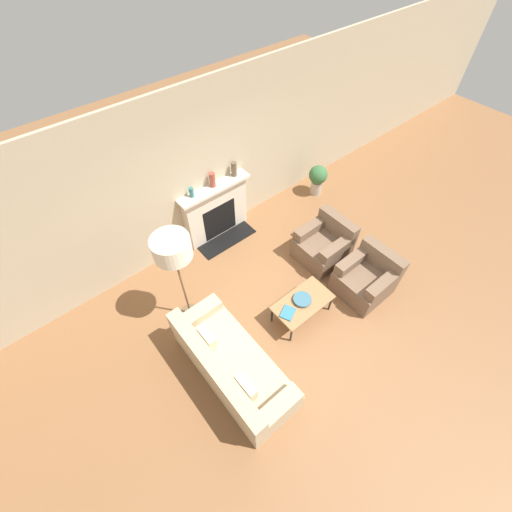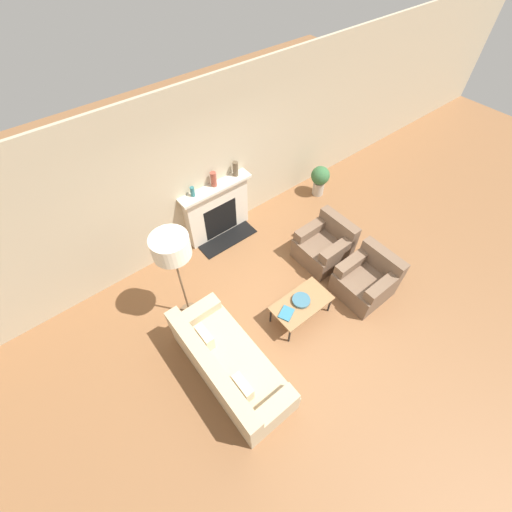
{
  "view_description": "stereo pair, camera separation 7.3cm",
  "coord_description": "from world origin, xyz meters",
  "px_view_note": "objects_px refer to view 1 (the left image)",
  "views": [
    {
      "loc": [
        -2.36,
        -1.73,
        4.94
      ],
      "look_at": [
        -0.01,
        1.11,
        0.45
      ],
      "focal_mm": 24.0,
      "sensor_mm": 36.0,
      "label": 1
    },
    {
      "loc": [
        -2.3,
        -1.77,
        4.94
      ],
      "look_at": [
        -0.01,
        1.11,
        0.45
      ],
      "focal_mm": 24.0,
      "sensor_mm": 36.0,
      "label": 2
    }
  ],
  "objects_px": {
    "book": "(288,313)",
    "mantel_vase_center_right": "(234,169)",
    "potted_plant": "(318,178)",
    "fireplace": "(217,211)",
    "armchair_near": "(367,278)",
    "coffee_table": "(303,303)",
    "armchair_far": "(324,244)",
    "mantel_vase_left": "(191,192)",
    "mantel_vase_center_left": "(212,180)",
    "couch": "(231,366)",
    "bowl": "(302,299)",
    "floor_lamp": "(173,252)"
  },
  "relations": [
    {
      "from": "coffee_table",
      "to": "mantel_vase_center_left",
      "type": "relative_size",
      "value": 3.49
    },
    {
      "from": "potted_plant",
      "to": "armchair_near",
      "type": "bearing_deg",
      "value": -117.58
    },
    {
      "from": "fireplace",
      "to": "armchair_near",
      "type": "bearing_deg",
      "value": -67.04
    },
    {
      "from": "armchair_far",
      "to": "mantel_vase_left",
      "type": "xyz_separation_m",
      "value": [
        -1.56,
        1.72,
        0.92
      ]
    },
    {
      "from": "fireplace",
      "to": "armchair_far",
      "type": "bearing_deg",
      "value": -56.47
    },
    {
      "from": "book",
      "to": "potted_plant",
      "type": "xyz_separation_m",
      "value": [
        2.71,
        1.98,
        -0.01
      ]
    },
    {
      "from": "mantel_vase_left",
      "to": "mantel_vase_center_right",
      "type": "distance_m",
      "value": 0.89
    },
    {
      "from": "bowl",
      "to": "couch",
      "type": "bearing_deg",
      "value": -176.34
    },
    {
      "from": "book",
      "to": "potted_plant",
      "type": "height_order",
      "value": "potted_plant"
    },
    {
      "from": "book",
      "to": "potted_plant",
      "type": "distance_m",
      "value": 3.36
    },
    {
      "from": "armchair_near",
      "to": "bowl",
      "type": "height_order",
      "value": "armchair_near"
    },
    {
      "from": "armchair_far",
      "to": "couch",
      "type": "bearing_deg",
      "value": -74.72
    },
    {
      "from": "mantel_vase_center_right",
      "to": "potted_plant",
      "type": "relative_size",
      "value": 0.4
    },
    {
      "from": "floor_lamp",
      "to": "mantel_vase_center_left",
      "type": "relative_size",
      "value": 6.66
    },
    {
      "from": "mantel_vase_center_left",
      "to": "mantel_vase_center_right",
      "type": "distance_m",
      "value": 0.46
    },
    {
      "from": "book",
      "to": "mantel_vase_center_right",
      "type": "relative_size",
      "value": 1.05
    },
    {
      "from": "mantel_vase_left",
      "to": "couch",
      "type": "bearing_deg",
      "value": -113.99
    },
    {
      "from": "armchair_near",
      "to": "fireplace",
      "type": "bearing_deg",
      "value": -157.04
    },
    {
      "from": "coffee_table",
      "to": "mantel_vase_left",
      "type": "height_order",
      "value": "mantel_vase_left"
    },
    {
      "from": "bowl",
      "to": "floor_lamp",
      "type": "height_order",
      "value": "floor_lamp"
    },
    {
      "from": "mantel_vase_center_left",
      "to": "floor_lamp",
      "type": "bearing_deg",
      "value": -139.79
    },
    {
      "from": "mantel_vase_left",
      "to": "mantel_vase_center_left",
      "type": "height_order",
      "value": "mantel_vase_center_left"
    },
    {
      "from": "bowl",
      "to": "floor_lamp",
      "type": "distance_m",
      "value": 2.12
    },
    {
      "from": "floor_lamp",
      "to": "mantel_vase_left",
      "type": "xyz_separation_m",
      "value": [
        1.01,
        1.21,
        -0.35
      ]
    },
    {
      "from": "armchair_near",
      "to": "mantel_vase_center_left",
      "type": "bearing_deg",
      "value": -157.15
    },
    {
      "from": "fireplace",
      "to": "floor_lamp",
      "type": "xyz_separation_m",
      "value": [
        -1.43,
        -1.2,
        1.02
      ]
    },
    {
      "from": "armchair_far",
      "to": "mantel_vase_center_left",
      "type": "height_order",
      "value": "mantel_vase_center_left"
    },
    {
      "from": "armchair_far",
      "to": "floor_lamp",
      "type": "distance_m",
      "value": 2.91
    },
    {
      "from": "armchair_near",
      "to": "coffee_table",
      "type": "height_order",
      "value": "armchair_near"
    },
    {
      "from": "coffee_table",
      "to": "floor_lamp",
      "type": "xyz_separation_m",
      "value": [
        -1.37,
        1.17,
        1.21
      ]
    },
    {
      "from": "armchair_far",
      "to": "bowl",
      "type": "relative_size",
      "value": 2.95
    },
    {
      "from": "mantel_vase_left",
      "to": "coffee_table",
      "type": "bearing_deg",
      "value": -81.32
    },
    {
      "from": "armchair_near",
      "to": "mantel_vase_center_right",
      "type": "bearing_deg",
      "value": -166.01
    },
    {
      "from": "armchair_near",
      "to": "floor_lamp",
      "type": "height_order",
      "value": "floor_lamp"
    },
    {
      "from": "couch",
      "to": "potted_plant",
      "type": "xyz_separation_m",
      "value": [
        3.84,
        2.05,
        0.1
      ]
    },
    {
      "from": "couch",
      "to": "book",
      "type": "bearing_deg",
      "value": -86.41
    },
    {
      "from": "armchair_near",
      "to": "book",
      "type": "bearing_deg",
      "value": -101.68
    },
    {
      "from": "armchair_near",
      "to": "mantel_vase_left",
      "type": "bearing_deg",
      "value": -149.9
    },
    {
      "from": "coffee_table",
      "to": "mantel_vase_left",
      "type": "distance_m",
      "value": 2.56
    },
    {
      "from": "potted_plant",
      "to": "couch",
      "type": "bearing_deg",
      "value": -151.91
    },
    {
      "from": "mantel_vase_left",
      "to": "mantel_vase_center_right",
      "type": "height_order",
      "value": "mantel_vase_center_right"
    },
    {
      "from": "couch",
      "to": "coffee_table",
      "type": "xyz_separation_m",
      "value": [
        1.45,
        0.07,
        0.06
      ]
    },
    {
      "from": "book",
      "to": "potted_plant",
      "type": "bearing_deg",
      "value": 11.8
    },
    {
      "from": "book",
      "to": "couch",
      "type": "bearing_deg",
      "value": 159.23
    },
    {
      "from": "book",
      "to": "mantel_vase_left",
      "type": "relative_size",
      "value": 1.63
    },
    {
      "from": "book",
      "to": "mantel_vase_center_right",
      "type": "height_order",
      "value": "mantel_vase_center_right"
    },
    {
      "from": "coffee_table",
      "to": "potted_plant",
      "type": "xyz_separation_m",
      "value": [
        2.39,
        1.98,
        0.04
      ]
    },
    {
      "from": "mantel_vase_center_left",
      "to": "armchair_far",
      "type": "bearing_deg",
      "value": -56.69
    },
    {
      "from": "armchair_near",
      "to": "book",
      "type": "xyz_separation_m",
      "value": [
        -1.51,
        0.31,
        0.11
      ]
    },
    {
      "from": "couch",
      "to": "bowl",
      "type": "relative_size",
      "value": 6.92
    }
  ]
}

